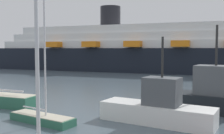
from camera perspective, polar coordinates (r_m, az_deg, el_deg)
sailboat_1 at (r=16.20m, az=-14.88°, el=-10.21°), size 4.48×2.18×8.47m
fishing_boat_0 at (r=19.50m, az=20.57°, el=-5.86°), size 8.14×4.20×5.91m
fishing_boat_2 at (r=15.69m, az=9.81°, el=-8.72°), size 6.84×3.20×5.00m
cruise_ship at (r=50.72m, az=15.05°, el=3.51°), size 81.06×15.25×12.83m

